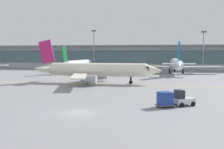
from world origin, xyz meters
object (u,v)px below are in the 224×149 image
Objects in this scene: taxiing_regional_jet at (96,70)px; baggage_tug at (183,99)px; apron_light_mast_2 at (203,49)px; gate_airplane_1 at (78,64)px; apron_light_mast_1 at (94,48)px; gate_airplane_2 at (176,64)px; cargo_dolly_lead at (165,99)px.

baggage_tug is at bearing -51.98° from taxiing_regional_jet.
apron_light_mast_2 is (27.34, 45.15, 4.90)m from taxiing_regional_jet.
gate_airplane_1 is 1.76× the size of apron_light_mast_1.
gate_airplane_2 is (33.07, 0.50, 0.40)m from gate_airplane_1.
apron_light_mast_2 is (11.69, 69.26, 6.78)m from cargo_dolly_lead.
cargo_dolly_lead is (30.96, -56.37, -1.63)m from gate_airplane_1.
apron_light_mast_1 reaches higher than taxiing_regional_jet.
gate_airplane_1 is 64.33m from cargo_dolly_lead.
gate_airplane_1 reaches higher than baggage_tug.
apron_light_mast_1 is at bearing 82.72° from baggage_tug.
taxiing_regional_jet is at bearing -121.20° from apron_light_mast_2.
cargo_dolly_lead is (-2.23, -1.38, 0.16)m from baggage_tug.
cargo_dolly_lead is at bearing -57.18° from taxiing_regional_jet.
taxiing_regional_jet reaches higher than baggage_tug.
baggage_tug is at bearing -97.94° from apron_light_mast_2.
taxiing_regional_jet is 1.92× the size of apron_light_mast_1.
apron_light_mast_2 is at bearing 50.18° from baggage_tug.
gate_airplane_2 is 1.05× the size of taxiing_regional_jet.
apron_light_mast_1 is (-28.99, 69.57, 7.29)m from cargo_dolly_lead.
gate_airplane_1 is at bearing 88.27° from gate_airplane_2.
gate_airplane_2 reaches higher than taxiing_regional_jet.
apron_light_mast_2 is (9.58, 12.39, 4.75)m from gate_airplane_2.
baggage_tug is 0.21× the size of apron_light_mast_2.
baggage_tug is 68.88m from apron_light_mast_2.
apron_light_mast_2 is at bearing -69.44° from gate_airplane_1.
apron_light_mast_2 reaches higher than cargo_dolly_lead.
cargo_dolly_lead is at bearing -180.00° from baggage_tug.
apron_light_mast_1 reaches higher than baggage_tug.
apron_light_mast_2 is at bearing -40.30° from gate_airplane_2.
taxiing_regional_jet is 53.01m from apron_light_mast_2.
gate_airplane_1 is 14.50m from apron_light_mast_1.
gate_airplane_2 is 10.53× the size of baggage_tug.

